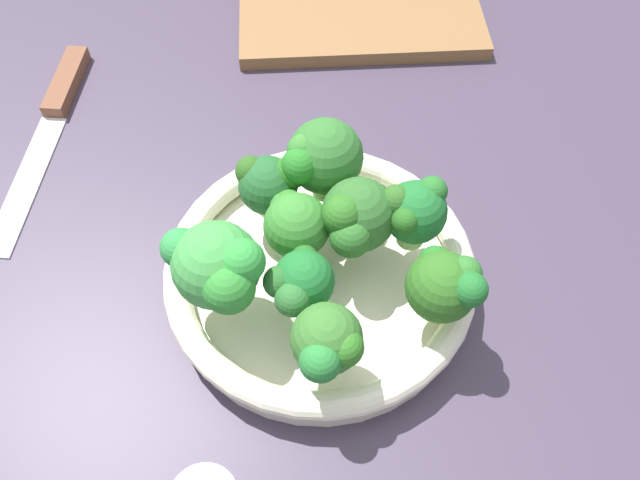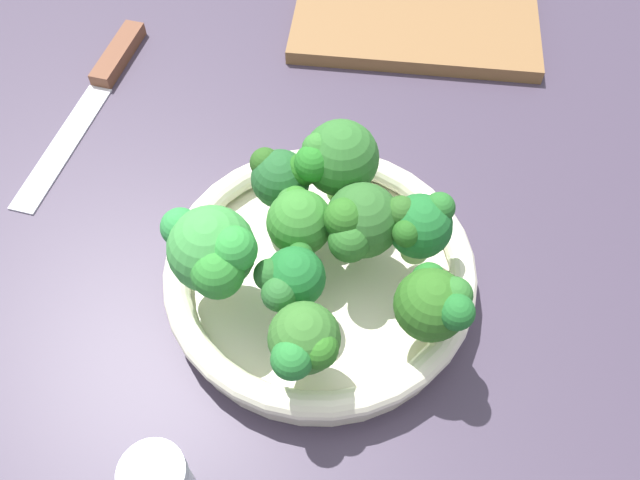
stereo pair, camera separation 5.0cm
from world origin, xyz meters
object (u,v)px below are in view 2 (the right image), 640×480
Objects in this scene: broccoli_floret_0 at (213,252)px; broccoli_floret_4 at (337,159)px; broccoli_floret_2 at (291,279)px; knife at (100,84)px; broccoli_floret_7 at (358,223)px; cutting_board at (415,20)px; broccoli_floret_8 at (304,343)px; bowl at (320,273)px; broccoli_floret_1 at (434,303)px; broccoli_floret_6 at (299,220)px; broccoli_floret_5 at (282,177)px; broccoli_floret_3 at (419,225)px.

broccoli_floret_0 is 12.86cm from broccoli_floret_4.
broccoli_floret_2 is 0.22× the size of knife.
broccoli_floret_7 reaches higher than cutting_board.
broccoli_floret_4 is at bearing 110.63° from broccoli_floret_8.
bowl is 3.31× the size of broccoli_floret_4.
broccoli_floret_1 is 0.90× the size of broccoli_floret_7.
broccoli_floret_6 is (-2.25, 0.59, 5.32)cm from bowl.
broccoli_floret_1 reaches higher than broccoli_floret_5.
cutting_board is at bearing 98.63° from broccoli_floret_6.
broccoli_floret_2 is (-10.01, -3.10, -0.43)cm from broccoli_floret_1.
broccoli_floret_1 and broccoli_floret_3 have the same top height.
broccoli_floret_0 is 1.06× the size of broccoli_floret_4.
broccoli_floret_3 is at bearing 77.95° from broccoli_floret_8.
broccoli_floret_3 is (11.95, 10.14, -0.81)cm from broccoli_floret_0.
bowl is 8.56cm from broccoli_floret_5.
broccoli_floret_3 is 13.02cm from broccoli_floret_8.
broccoli_floret_5 is 28.07cm from knife.
cutting_board is at bearing 106.10° from broccoli_floret_7.
bowl is 4.12× the size of broccoli_floret_8.
broccoli_floret_3 is 4.66cm from broccoli_floret_7.
broccoli_floret_3 is 8.66cm from broccoli_floret_4.
broccoli_floret_0 reaches higher than broccoli_floret_1.
broccoli_floret_6 is 0.23× the size of knife.
broccoli_floret_1 is 1.07× the size of broccoli_floret_2.
broccoli_floret_7 is 0.27× the size of knife.
broccoli_floret_3 reaches higher than bowl.
broccoli_floret_4 is at bearing 134.09° from broccoli_floret_7.
broccoli_floret_4 reaches higher than knife.
broccoli_floret_1 is 6.70cm from broccoli_floret_3.
broccoli_floret_5 is at bearing -12.71° from knife.
broccoli_floret_6 is (-0.10, -5.99, -1.25)cm from broccoli_floret_4.
broccoli_floret_5 is 4.59cm from broccoli_floret_6.
broccoli_floret_7 reaches higher than broccoli_floret_6.
broccoli_floret_7 is 35.83cm from knife.
broccoli_floret_7 is at bearing -45.91° from broccoli_floret_4.
broccoli_floret_4 is at bearing -79.43° from cutting_board.
bowl is 3.66× the size of broccoli_floret_7.
knife is at bearing 165.63° from broccoli_floret_1.
broccoli_floret_7 reaches higher than broccoli_floret_5.
broccoli_floret_6 is (-12.22, 1.73, -0.29)cm from broccoli_floret_1.
broccoli_floret_6 reaches higher than broccoli_floret_5.
broccoli_floret_2 is at bearing -162.80° from broccoli_floret_1.
knife is (-38.42, 5.28, -7.29)cm from broccoli_floret_3.
broccoli_floret_4 is (-12.12, 7.73, 0.96)cm from broccoli_floret_1.
broccoli_floret_7 is at bearing -73.90° from cutting_board.
broccoli_floret_1 reaches higher than cutting_board.
broccoli_floret_6 is (3.51, 6.34, -1.32)cm from broccoli_floret_0.
broccoli_floret_8 is (1.41, -10.59, -0.27)cm from broccoli_floret_7.
broccoli_floret_4 reaches higher than cutting_board.
broccoli_floret_2 is at bearing -65.36° from broccoli_floret_6.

